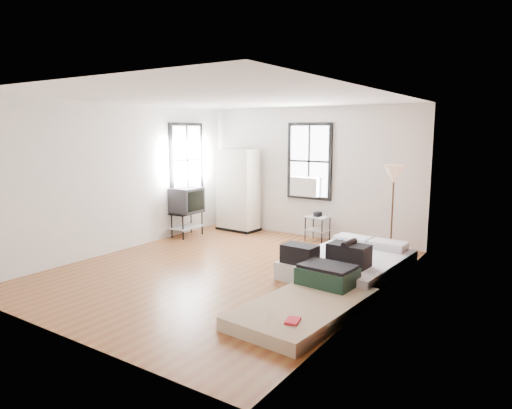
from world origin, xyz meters
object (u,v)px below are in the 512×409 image
Objects in this scene: wardrobe at (238,190)px; floor_lamp at (394,179)px; mattress_bare at (310,300)px; tv_stand at (187,202)px; mattress_main at (348,262)px; side_table at (318,222)px.

floor_lamp is (3.73, -0.47, 0.51)m from wardrobe.
floor_lamp is (0.12, 2.94, 1.32)m from mattress_bare.
tv_stand is (-4.27, -0.68, -0.68)m from floor_lamp.
mattress_bare is at bearing -40.39° from wardrobe.
mattress_main is 1.75m from mattress_bare.
side_table is (-1.60, 3.48, 0.27)m from mattress_bare.
floor_lamp is at bearing 92.20° from mattress_bare.
floor_lamp is at bearing 7.87° from tv_stand.
wardrobe reaches higher than tv_stand.
tv_stand is at bearing 156.01° from mattress_bare.
wardrobe is at bearing 141.17° from mattress_bare.
mattress_main is 2.25m from side_table.
floor_lamp reaches higher than mattress_main.
mattress_main is at bearing -23.08° from wardrobe.
side_table is at bearing 162.58° from floor_lamp.
wardrobe is at bearing 157.32° from mattress_main.
mattress_main is 3.57× the size of side_table.
mattress_bare is 5.03m from wardrobe.
mattress_main is 1.01× the size of mattress_bare.
tv_stand is at bearing 175.92° from mattress_main.
wardrobe is (-3.41, 1.67, 0.76)m from mattress_main.
wardrobe is 1.76× the size of tv_stand.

